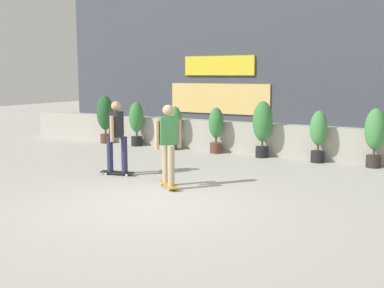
# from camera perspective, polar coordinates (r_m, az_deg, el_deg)

# --- Properties ---
(ground_plane) EXTENTS (48.00, 48.00, 0.00)m
(ground_plane) POSITION_cam_1_polar(r_m,az_deg,el_deg) (8.54, -5.02, -7.27)
(ground_plane) COLOR #B2AFA8
(planter_wall) EXTENTS (18.00, 0.40, 0.90)m
(planter_wall) POSITION_cam_1_polar(r_m,az_deg,el_deg) (13.72, 9.33, 0.54)
(planter_wall) COLOR #B2ADA3
(planter_wall) RESTS_ON ground
(building_backdrop) EXTENTS (20.00, 2.08, 6.50)m
(building_backdrop) POSITION_cam_1_polar(r_m,az_deg,el_deg) (17.43, 14.21, 11.28)
(building_backdrop) COLOR #424751
(building_backdrop) RESTS_ON ground
(potted_plant_0) EXTENTS (0.56, 0.56, 1.59)m
(potted_plant_0) POSITION_cam_1_polar(r_m,az_deg,el_deg) (16.13, -10.39, 3.41)
(potted_plant_0) COLOR brown
(potted_plant_0) RESTS_ON ground
(potted_plant_1) EXTENTS (0.47, 0.47, 1.41)m
(potted_plant_1) POSITION_cam_1_polar(r_m,az_deg,el_deg) (15.35, -6.69, 2.78)
(potted_plant_1) COLOR black
(potted_plant_1) RESTS_ON ground
(potted_plant_2) EXTENTS (0.43, 0.43, 1.32)m
(potted_plant_2) POSITION_cam_1_polar(r_m,az_deg,el_deg) (14.55, -2.06, 2.25)
(potted_plant_2) COLOR #2D2823
(potted_plant_2) RESTS_ON ground
(potted_plant_3) EXTENTS (0.44, 0.44, 1.34)m
(potted_plant_3) POSITION_cam_1_polar(r_m,az_deg,el_deg) (13.86, 2.91, 1.99)
(potted_plant_3) COLOR brown
(potted_plant_3) RESTS_ON ground
(potted_plant_4) EXTENTS (0.55, 0.55, 1.57)m
(potted_plant_4) POSITION_cam_1_polar(r_m,az_deg,el_deg) (13.26, 8.48, 2.32)
(potted_plant_4) COLOR black
(potted_plant_4) RESTS_ON ground
(potted_plant_5) EXTENTS (0.45, 0.45, 1.36)m
(potted_plant_5) POSITION_cam_1_polar(r_m,az_deg,el_deg) (12.81, 14.96, 1.26)
(potted_plant_5) COLOR black
(potted_plant_5) RESTS_ON ground
(potted_plant_6) EXTENTS (0.50, 0.50, 1.48)m
(potted_plant_6) POSITION_cam_1_polar(r_m,az_deg,el_deg) (12.52, 21.12, 1.21)
(potted_plant_6) COLOR #2D2823
(potted_plant_6) RESTS_ON ground
(skater_mid_plaza) EXTENTS (0.82, 0.55, 1.70)m
(skater_mid_plaza) POSITION_cam_1_polar(r_m,az_deg,el_deg) (10.92, -9.04, 1.14)
(skater_mid_plaza) COLOR black
(skater_mid_plaza) RESTS_ON ground
(skater_foreground) EXTENTS (0.74, 0.67, 1.70)m
(skater_foreground) POSITION_cam_1_polar(r_m,az_deg,el_deg) (9.58, -2.88, 0.22)
(skater_foreground) COLOR #BF8C26
(skater_foreground) RESTS_ON ground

